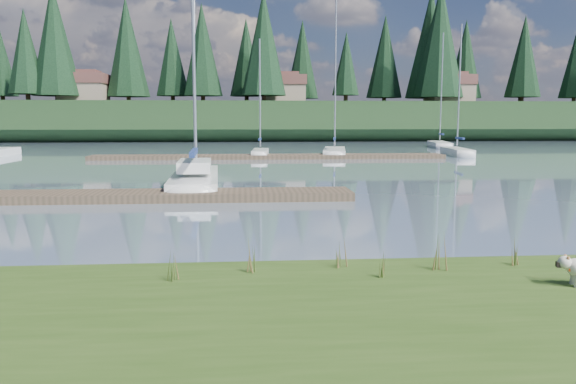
{
  "coord_description": "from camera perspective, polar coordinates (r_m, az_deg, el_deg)",
  "views": [
    {
      "loc": [
        0.05,
        -11.42,
        2.9
      ],
      "look_at": [
        0.93,
        -0.5,
        1.47
      ],
      "focal_mm": 35.0,
      "sensor_mm": 36.0,
      "label": 1
    }
  ],
  "objects": [
    {
      "name": "conifer_2",
      "position": [
        83.95,
        -22.64,
        14.13
      ],
      "size": [
        6.6,
        6.6,
        16.05
      ],
      "color": "#382619",
      "rests_on": "ridge"
    },
    {
      "name": "conifer_5",
      "position": [
        83.16,
        5.93,
        12.84
      ],
      "size": [
        3.96,
        3.96,
        10.35
      ],
      "color": "#382619",
      "rests_on": "ridge"
    },
    {
      "name": "sailboat_bg_4",
      "position": [
        48.12,
        16.61,
        4.04
      ],
      "size": [
        2.36,
        7.15,
        10.47
      ],
      "rotation": [
        0.0,
        0.0,
        1.43
      ],
      "color": "white",
      "rests_on": "ground"
    },
    {
      "name": "mud_lip",
      "position": [
        10.22,
        -4.75,
        -8.69
      ],
      "size": [
        60.0,
        0.5,
        0.14
      ],
      "primitive_type": "cube",
      "color": "#33281C",
      "rests_on": "ground"
    },
    {
      "name": "conifer_6",
      "position": [
        84.92,
        15.17,
        14.66
      ],
      "size": [
        7.04,
        7.04,
        17.0
      ],
      "color": "#382619",
      "rests_on": "ridge"
    },
    {
      "name": "house_0",
      "position": [
        84.46,
        -20.04,
        9.96
      ],
      "size": [
        6.3,
        5.3,
        4.65
      ],
      "color": "gray",
      "rests_on": "ridge"
    },
    {
      "name": "ridge",
      "position": [
        84.42,
        -4.67,
        7.11
      ],
      "size": [
        200.0,
        20.0,
        5.0
      ],
      "primitive_type": "cube",
      "color": "black",
      "rests_on": "ground"
    },
    {
      "name": "dock_near",
      "position": [
        20.99,
        -15.68,
        -0.39
      ],
      "size": [
        16.0,
        2.0,
        0.3
      ],
      "primitive_type": "cube",
      "color": "#4C3D2C",
      "rests_on": "ground"
    },
    {
      "name": "weed_4",
      "position": [
        9.32,
        9.46,
        -7.25
      ],
      "size": [
        0.17,
        0.14,
        0.5
      ],
      "color": "#475B23",
      "rests_on": "bank"
    },
    {
      "name": "house_2",
      "position": [
        85.93,
        16.06,
        10.07
      ],
      "size": [
        6.3,
        5.3,
        4.65
      ],
      "color": "gray",
      "rests_on": "ridge"
    },
    {
      "name": "sailboat_bg_5",
      "position": [
        61.19,
        15.05,
        4.74
      ],
      "size": [
        3.27,
        8.38,
        11.73
      ],
      "rotation": [
        0.0,
        0.0,
        1.36
      ],
      "color": "white",
      "rests_on": "ground"
    },
    {
      "name": "weed_3",
      "position": [
        9.17,
        -11.69,
        -7.63
      ],
      "size": [
        0.17,
        0.14,
        0.46
      ],
      "color": "#475B23",
      "rests_on": "bank"
    },
    {
      "name": "sailboat_bg_3",
      "position": [
        45.85,
        4.76,
        4.16
      ],
      "size": [
        3.02,
        8.47,
        12.18
      ],
      "rotation": [
        0.0,
        0.0,
        1.4
      ],
      "color": "white",
      "rests_on": "ground"
    },
    {
      "name": "conifer_3",
      "position": [
        84.48,
        -11.72,
        13.26
      ],
      "size": [
        4.84,
        4.84,
        12.25
      ],
      "color": "#382619",
      "rests_on": "ridge"
    },
    {
      "name": "weed_5",
      "position": [
        10.66,
        21.94,
        -5.84
      ],
      "size": [
        0.17,
        0.14,
        0.49
      ],
      "color": "#475B23",
      "rests_on": "bank"
    },
    {
      "name": "sailboat_main",
      "position": [
        25.32,
        -9.32,
        1.69
      ],
      "size": [
        2.27,
        9.58,
        13.61
      ],
      "rotation": [
        0.0,
        0.0,
        1.61
      ],
      "color": "white",
      "rests_on": "ground"
    },
    {
      "name": "house_1",
      "position": [
        82.75,
        -0.48,
        10.46
      ],
      "size": [
        6.3,
        5.3,
        4.65
      ],
      "color": "gray",
      "rests_on": "ridge"
    },
    {
      "name": "dock_far",
      "position": [
        41.55,
        -1.9,
        3.61
      ],
      "size": [
        26.0,
        2.2,
        0.3
      ],
      "primitive_type": "cube",
      "color": "#4C3D2C",
      "rests_on": "ground"
    },
    {
      "name": "weed_1",
      "position": [
        9.82,
        5.33,
        -6.38
      ],
      "size": [
        0.17,
        0.14,
        0.51
      ],
      "color": "#475B23",
      "rests_on": "bank"
    },
    {
      "name": "weed_0",
      "position": [
        9.48,
        -3.45,
        -6.61
      ],
      "size": [
        0.17,
        0.14,
        0.61
      ],
      "color": "#475B23",
      "rests_on": "bank"
    },
    {
      "name": "ground",
      "position": [
        41.52,
        -4.66,
        3.38
      ],
      "size": [
        200.0,
        200.0,
        0.0
      ],
      "primitive_type": "plane",
      "color": "#8095AD",
      "rests_on": "ground"
    },
    {
      "name": "conifer_4",
      "position": [
        78.14,
        -2.48,
        14.89
      ],
      "size": [
        6.16,
        6.16,
        15.1
      ],
      "color": "#382619",
      "rests_on": "ridge"
    },
    {
      "name": "weed_2",
      "position": [
        9.93,
        14.99,
        -5.91
      ],
      "size": [
        0.17,
        0.14,
        0.73
      ],
      "color": "#475B23",
      "rests_on": "bank"
    },
    {
      "name": "sailboat_bg_2",
      "position": [
        44.0,
        -2.8,
        4.06
      ],
      "size": [
        1.55,
        5.93,
        9.05
      ],
      "rotation": [
        0.0,
        0.0,
        1.5
      ],
      "color": "white",
      "rests_on": "ground"
    },
    {
      "name": "conifer_7",
      "position": [
        92.94,
        22.84,
        12.57
      ],
      "size": [
        5.28,
        5.28,
        13.2
      ],
      "color": "#382619",
      "rests_on": "ridge"
    }
  ]
}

